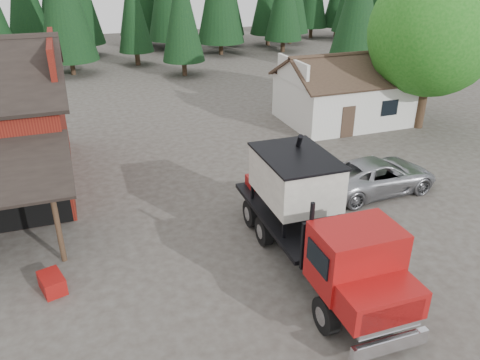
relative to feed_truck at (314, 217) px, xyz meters
name	(u,v)px	position (x,y,z in m)	size (l,w,h in m)	color
ground	(223,261)	(-2.98, 1.31, -2.03)	(120.00, 120.00, 0.00)	#3F3831
farmhouse	(344,97)	(10.02, 14.31, -0.37)	(8.60, 6.42, 4.65)	silver
deciduous_tree	(434,36)	(14.03, 11.28, 3.87)	(8.00, 8.00, 10.20)	#382619
conifer_backdrop	(108,57)	(-2.98, 43.31, -2.03)	(76.00, 16.00, 16.00)	black
near_pine_b	(182,10)	(3.02, 31.31, 3.86)	(3.96, 3.96, 10.40)	#382619
feed_truck	(314,217)	(0.00, 0.00, 0.00)	(2.85, 9.69, 4.35)	black
silver_car	(377,175)	(5.84, 4.31, -1.22)	(2.71, 5.88, 1.63)	#A4A6AC
equip_box	(52,283)	(-8.98, 1.70, -1.73)	(0.70, 1.10, 0.60)	maroon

